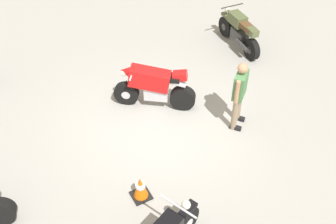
{
  "coord_description": "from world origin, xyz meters",
  "views": [
    {
      "loc": [
        3.02,
        5.98,
        6.45
      ],
      "look_at": [
        -0.02,
        0.42,
        0.75
      ],
      "focal_mm": 43.53,
      "sensor_mm": 36.0,
      "label": 1
    }
  ],
  "objects_px": {
    "person_in_green_shirt": "(240,91)",
    "traffic_cone": "(141,187)",
    "motorcycle_red_sportbike": "(154,86)",
    "motorcycle_olive_vintage": "(239,32)"
  },
  "relations": [
    {
      "from": "person_in_green_shirt",
      "to": "traffic_cone",
      "type": "height_order",
      "value": "person_in_green_shirt"
    },
    {
      "from": "traffic_cone",
      "to": "motorcycle_red_sportbike",
      "type": "bearing_deg",
      "value": -122.65
    },
    {
      "from": "motorcycle_olive_vintage",
      "to": "motorcycle_red_sportbike",
      "type": "xyz_separation_m",
      "value": [
        3.29,
        1.14,
        0.11
      ]
    },
    {
      "from": "motorcycle_olive_vintage",
      "to": "traffic_cone",
      "type": "height_order",
      "value": "motorcycle_olive_vintage"
    },
    {
      "from": "motorcycle_red_sportbike",
      "to": "person_in_green_shirt",
      "type": "relative_size",
      "value": 1.01
    },
    {
      "from": "motorcycle_olive_vintage",
      "to": "traffic_cone",
      "type": "distance_m",
      "value": 5.83
    },
    {
      "from": "person_in_green_shirt",
      "to": "traffic_cone",
      "type": "bearing_deg",
      "value": -113.61
    },
    {
      "from": "motorcycle_red_sportbike",
      "to": "person_in_green_shirt",
      "type": "height_order",
      "value": "person_in_green_shirt"
    },
    {
      "from": "motorcycle_red_sportbike",
      "to": "person_in_green_shirt",
      "type": "bearing_deg",
      "value": 168.59
    },
    {
      "from": "motorcycle_olive_vintage",
      "to": "motorcycle_red_sportbike",
      "type": "height_order",
      "value": "motorcycle_red_sportbike"
    }
  ]
}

